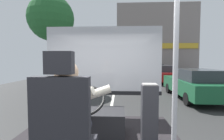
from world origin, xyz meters
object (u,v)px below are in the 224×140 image
(steering_console, at_px, (91,121))
(parked_car_white, at_px, (154,70))
(driver_seat, at_px, (65,138))
(bus_driver, at_px, (69,112))
(parked_car_red, at_px, (163,74))
(fare_box, at_px, (149,113))
(parked_car_green, at_px, (195,84))
(handrail_pole, at_px, (175,84))

(steering_console, relative_size, parked_car_white, 0.26)
(driver_seat, relative_size, bus_driver, 1.63)
(steering_console, height_order, parked_car_red, steering_console)
(fare_box, bearing_deg, driver_seat, -131.53)
(parked_car_green, bearing_deg, bus_driver, -121.85)
(parked_car_green, height_order, parked_car_red, parked_car_red)
(handrail_pole, bearing_deg, parked_car_green, 64.63)
(fare_box, distance_m, parked_car_white, 17.06)
(fare_box, bearing_deg, parked_car_green, 60.68)
(handrail_pole, bearing_deg, parked_car_red, 76.06)
(steering_console, height_order, handrail_pole, handrail_pole)
(driver_seat, relative_size, parked_car_green, 0.29)
(fare_box, xyz_separation_m, parked_car_red, (3.17, 11.64, -0.35))
(parked_car_red, bearing_deg, steering_console, -109.63)
(steering_console, distance_m, fare_box, 0.95)
(bus_driver, xyz_separation_m, parked_car_green, (4.17, 6.71, -0.64))
(steering_console, bearing_deg, parked_car_white, 75.16)
(steering_console, distance_m, parked_car_green, 6.99)
(bus_driver, distance_m, fare_box, 1.31)
(parked_car_white, bearing_deg, fare_box, -101.72)
(fare_box, height_order, parked_car_red, fare_box)
(driver_seat, height_order, parked_car_green, driver_seat)
(steering_console, height_order, parked_car_white, steering_console)
(handrail_pole, bearing_deg, steering_console, 128.81)
(bus_driver, height_order, fare_box, bus_driver)
(parked_car_red, bearing_deg, driver_seat, -107.86)
(bus_driver, relative_size, parked_car_green, 0.18)
(driver_seat, distance_m, parked_car_white, 18.26)
(bus_driver, bearing_deg, steering_console, 90.00)
(fare_box, bearing_deg, bus_driver, -135.13)
(bus_driver, distance_m, steering_console, 1.21)
(steering_console, bearing_deg, parked_car_green, 53.38)
(driver_seat, height_order, handrail_pole, handrail_pole)
(bus_driver, relative_size, parked_car_white, 0.19)
(driver_seat, relative_size, handrail_pole, 0.64)
(handrail_pole, height_order, parked_car_green, handrail_pole)
(driver_seat, height_order, steering_console, driver_seat)
(fare_box, xyz_separation_m, parked_car_white, (3.47, 16.70, -0.34))
(driver_seat, xyz_separation_m, steering_console, (-0.00, 1.22, -0.32))
(parked_car_green, distance_m, parked_car_red, 5.84)
(driver_seat, distance_m, fare_box, 1.37)
(driver_seat, bearing_deg, parked_car_white, 76.14)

